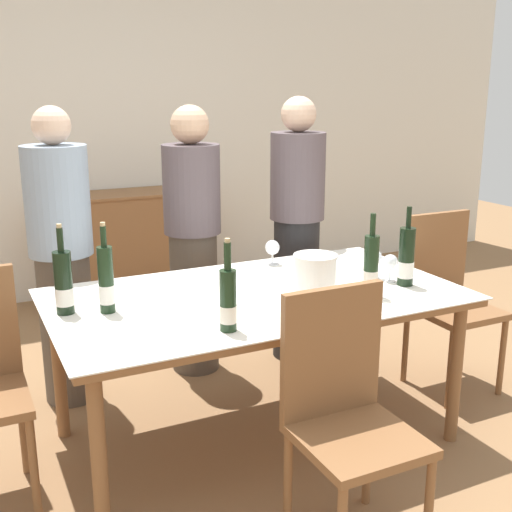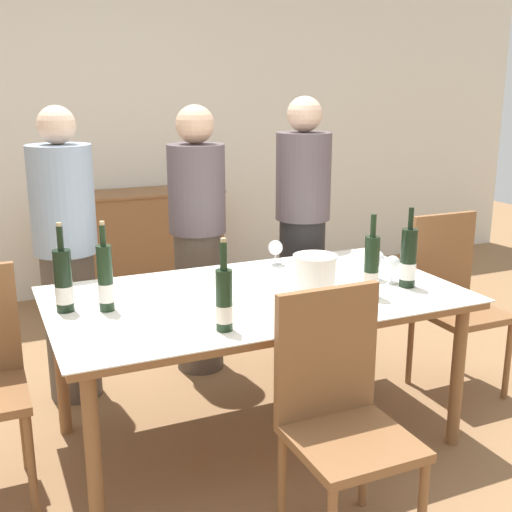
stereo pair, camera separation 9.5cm
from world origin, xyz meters
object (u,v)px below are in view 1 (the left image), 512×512
Objects in this scene: wine_glass_1 at (374,258)px; person_guest_right at (297,231)px; wine_bottle_0 at (371,267)px; wine_bottle_4 at (106,281)px; wine_bottle_3 at (406,258)px; sideboard_cabinet at (133,245)px; chair_right_end at (446,290)px; ice_bucket at (315,275)px; chair_near_front at (345,403)px; wine_glass_0 at (390,263)px; wine_glass_2 at (272,248)px; person_host at (62,260)px; person_guest_left at (193,242)px; wine_bottle_2 at (64,284)px; dining_table at (256,306)px; wine_bottle_1 at (228,301)px.

wine_glass_1 is 0.09× the size of person_guest_right.
wine_bottle_0 is 0.98× the size of wine_bottle_4.
wine_bottle_3 is 1.40m from wine_bottle_4.
wine_bottle_3 is 0.99× the size of wine_bottle_4.
sideboard_cabinet is 2.51m from wine_bottle_4.
chair_right_end is (0.53, 0.28, -0.31)m from wine_bottle_3.
wine_glass_1 is at bearing -167.82° from chair_right_end.
chair_near_front is (-0.21, -0.58, -0.31)m from ice_bucket.
wine_glass_0 is (1.35, -0.17, -0.04)m from wine_bottle_4.
wine_glass_2 is (0.08, 0.58, -0.02)m from ice_bucket.
person_guest_left is at bearing 4.99° from person_host.
wine_glass_1 is at bearing 48.53° from chair_near_front.
wine_glass_1 is (-0.04, 0.08, 0.01)m from wine_glass_0.
ice_bucket is at bearing -15.14° from wine_bottle_2.
ice_bucket is at bearing -86.73° from sideboard_cabinet.
sideboard_cabinet is 1.81m from person_host.
dining_table is 0.87m from wine_bottle_2.
person_guest_right reaches higher than wine_glass_1.
wine_bottle_2 is 1.17m from person_guest_left.
chair_right_end is at bearing 14.32° from ice_bucket.
wine_glass_2 is (0.23, -2.00, 0.40)m from sideboard_cabinet.
chair_right_end is (2.07, -0.02, -0.31)m from wine_bottle_2.
dining_table is 1.11m from person_host.
sideboard_cabinet is 2.83m from wine_bottle_1.
wine_bottle_3 is at bearing -2.75° from ice_bucket.
wine_bottle_1 reaches higher than wine_glass_0.
dining_table is 0.32m from ice_bucket.
person_guest_left reaches higher than wine_bottle_1.
person_host reaches higher than ice_bucket.
wine_bottle_0 reaches higher than sideboard_cabinet.
dining_table is 0.65m from wine_glass_1.
chair_right_end reaches higher than ice_bucket.
wine_bottle_1 reaches higher than wine_glass_2.
person_guest_left is (-0.44, 1.14, -0.09)m from wine_bottle_0.
person_guest_right is (-0.57, 0.71, 0.25)m from chair_right_end.
wine_glass_0 is 0.65m from wine_glass_2.
chair_right_end is at bearing 1.20° from wine_bottle_4.
wine_bottle_1 is (-0.76, -0.12, -0.01)m from wine_bottle_0.
ice_bucket reaches higher than dining_table.
wine_bottle_0 is at bearing -156.44° from chair_right_end.
wine_glass_1 is at bearing -6.00° from wine_bottle_2.
wine_glass_2 is at bearing -60.48° from person_guest_left.
ice_bucket is at bearing -13.97° from wine_bottle_4.
wine_bottle_2 reaches higher than wine_bottle_3.
wine_bottle_2 is 0.99× the size of wine_bottle_4.
wine_bottle_4 is 0.25× the size of person_host.
person_guest_right reaches higher than sideboard_cabinet.
wine_glass_1 is at bearing -3.98° from wine_bottle_4.
chair_right_end is (1.02, 0.26, -0.29)m from ice_bucket.
person_host is at bearing 147.47° from wine_glass_1.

